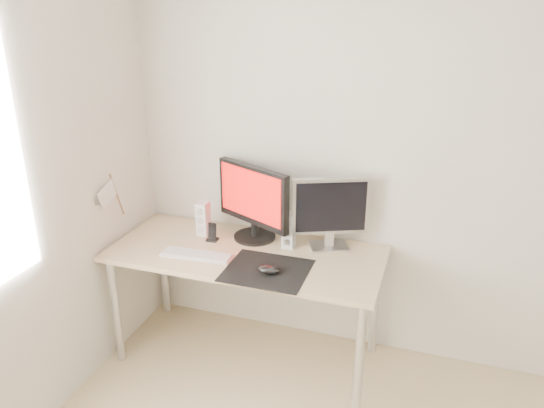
# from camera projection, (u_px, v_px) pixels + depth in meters

# --- Properties ---
(wall_back) EXTENTS (3.50, 0.00, 3.50)m
(wall_back) POSITION_uv_depth(u_px,v_px,m) (423.00, 164.00, 2.97)
(wall_back) COLOR silver
(wall_back) RESTS_ON ground
(mousepad) EXTENTS (0.45, 0.40, 0.00)m
(mousepad) POSITION_uv_depth(u_px,v_px,m) (267.00, 270.00, 2.89)
(mousepad) COLOR black
(mousepad) RESTS_ON desk
(mouse) EXTENTS (0.12, 0.07, 0.04)m
(mouse) POSITION_uv_depth(u_px,v_px,m) (269.00, 270.00, 2.85)
(mouse) COLOR black
(mouse) RESTS_ON mousepad
(desk) EXTENTS (1.60, 0.70, 0.73)m
(desk) POSITION_uv_depth(u_px,v_px,m) (246.00, 263.00, 3.14)
(desk) COLOR #D1B587
(desk) RESTS_ON ground
(main_monitor) EXTENTS (0.52, 0.35, 0.47)m
(main_monitor) POSITION_uv_depth(u_px,v_px,m) (253.00, 200.00, 3.18)
(main_monitor) COLOR black
(main_monitor) RESTS_ON desk
(second_monitor) EXTENTS (0.43, 0.23, 0.43)m
(second_monitor) POSITION_uv_depth(u_px,v_px,m) (330.00, 210.00, 3.07)
(second_monitor) COLOR #ADADAF
(second_monitor) RESTS_ON desk
(speaker_left) EXTENTS (0.07, 0.08, 0.21)m
(speaker_left) POSITION_uv_depth(u_px,v_px,m) (203.00, 218.00, 3.29)
(speaker_left) COLOR white
(speaker_left) RESTS_ON desk
(speaker_right) EXTENTS (0.07, 0.08, 0.21)m
(speaker_right) POSITION_uv_depth(u_px,v_px,m) (289.00, 230.00, 3.13)
(speaker_right) COLOR white
(speaker_right) RESTS_ON desk
(keyboard) EXTENTS (0.42, 0.14, 0.02)m
(keyboard) POSITION_uv_depth(u_px,v_px,m) (197.00, 255.00, 3.05)
(keyboard) COLOR silver
(keyboard) RESTS_ON desk
(phone_dock) EXTENTS (0.06, 0.06, 0.12)m
(phone_dock) POSITION_uv_depth(u_px,v_px,m) (212.00, 235.00, 3.23)
(phone_dock) COLOR black
(phone_dock) RESTS_ON desk
(pennant) EXTENTS (0.01, 0.23, 0.29)m
(pennant) POSITION_uv_depth(u_px,v_px,m) (111.00, 194.00, 3.10)
(pennant) COLOR #A57F54
(pennant) RESTS_ON wall_left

